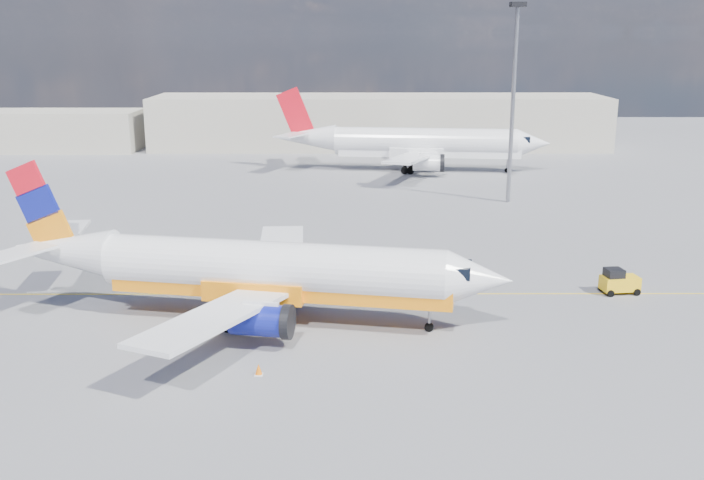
{
  "coord_description": "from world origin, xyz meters",
  "views": [
    {
      "loc": [
        0.42,
        -48.46,
        17.51
      ],
      "look_at": [
        0.57,
        4.39,
        3.5
      ],
      "focal_mm": 40.0,
      "sensor_mm": 36.0,
      "label": 1
    }
  ],
  "objects_px": {
    "main_jet": "(258,270)",
    "traffic_cone": "(259,369)",
    "gse_tug": "(619,282)",
    "second_jet": "(416,144)"
  },
  "relations": [
    {
      "from": "main_jet",
      "to": "traffic_cone",
      "type": "relative_size",
      "value": 52.25
    },
    {
      "from": "second_jet",
      "to": "gse_tug",
      "type": "height_order",
      "value": "second_jet"
    },
    {
      "from": "second_jet",
      "to": "traffic_cone",
      "type": "height_order",
      "value": "second_jet"
    },
    {
      "from": "main_jet",
      "to": "second_jet",
      "type": "relative_size",
      "value": 0.91
    },
    {
      "from": "gse_tug",
      "to": "traffic_cone",
      "type": "relative_size",
      "value": 4.31
    },
    {
      "from": "second_jet",
      "to": "gse_tug",
      "type": "xyz_separation_m",
      "value": [
        9.96,
        -49.82,
        -2.74
      ]
    },
    {
      "from": "gse_tug",
      "to": "traffic_cone",
      "type": "xyz_separation_m",
      "value": [
        -23.45,
        -13.36,
        -0.54
      ]
    },
    {
      "from": "traffic_cone",
      "to": "gse_tug",
      "type": "bearing_deg",
      "value": 29.68
    },
    {
      "from": "gse_tug",
      "to": "traffic_cone",
      "type": "height_order",
      "value": "gse_tug"
    },
    {
      "from": "second_jet",
      "to": "traffic_cone",
      "type": "xyz_separation_m",
      "value": [
        -13.49,
        -63.19,
        -3.28
      ]
    }
  ]
}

